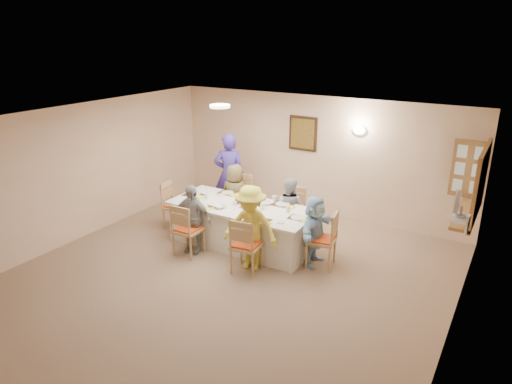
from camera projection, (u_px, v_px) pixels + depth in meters
The scene contains 49 objects.
ground at pixel (221, 283), 7.10m from camera, with size 7.00×7.00×0.00m, color #8C725B.
room_walls at pixel (218, 192), 6.60m from camera, with size 7.00×7.00×7.00m.
wall_picture at pixel (303, 133), 9.48m from camera, with size 0.62×0.05×0.72m.
wall_sconce at pixel (359, 130), 8.81m from camera, with size 0.26×0.09×0.18m, color white.
ceiling_light at pixel (220, 106), 7.98m from camera, with size 0.36×0.36×0.05m, color white.
serving_hatch at pixel (480, 184), 6.98m from camera, with size 0.06×1.50×1.15m, color olive.
hatch_sill at pixel (466, 214), 7.22m from camera, with size 0.30×1.50×0.05m, color olive.
shutter_door at pixel (469, 169), 7.72m from camera, with size 0.55×0.04×1.00m, color olive.
fan_shelf at pixel (460, 218), 5.96m from camera, with size 0.22×0.36×0.03m, color white.
desk_fan at pixel (459, 207), 5.93m from camera, with size 0.30×0.30×0.28m, color #A5A5A8, non-canonical shape.
dining_table at pixel (242, 225), 8.28m from camera, with size 2.66×1.13×0.76m, color white.
chair_back_left at pixel (238, 200), 9.18m from camera, with size 0.48×0.48×1.00m, color tan, non-canonical shape.
chair_back_right at pixel (292, 213), 8.61m from camera, with size 0.45×0.45×0.94m, color tan, non-canonical shape.
chair_front_left at pixel (188, 229), 7.89m from camera, with size 0.46×0.46×0.96m, color tan, non-canonical shape.
chair_front_right at pixel (247, 244), 7.31m from camera, with size 0.46×0.46×0.96m, color tan, non-canonical shape.
chair_left_end at pixel (176, 205), 9.01m from camera, with size 0.45×0.45×0.93m, color tan, non-canonical shape.
chair_right_end at pixel (321, 239), 7.49m from camera, with size 0.46×0.46×0.97m, color tan, non-canonical shape.
diner_back_left at pixel (235, 195), 9.04m from camera, with size 0.66×0.48×1.27m, color brown.
diner_back_right at pixel (289, 209), 8.47m from camera, with size 0.61×0.49×1.19m, color #A4A9BA.
diner_front_left at pixel (192, 219), 7.94m from camera, with size 0.77×0.41×1.24m, color gray.
diner_front_right at pixel (251, 228), 7.33m from camera, with size 1.00×0.67×1.43m, color yellow.
diner_right_end at pixel (314, 231), 7.52m from camera, with size 0.36×1.12×1.20m, color #A5D3F7.
caregiver at pixel (229, 174), 9.56m from camera, with size 0.76×0.67×1.74m, color #4433A4.
placemat_fl at pixel (201, 207), 8.11m from camera, with size 0.36×0.27×0.01m, color #472B19.
plate_fl at pixel (201, 206), 8.10m from camera, with size 0.25×0.25×0.02m, color white.
napkin_fl at pixel (207, 209), 7.98m from camera, with size 0.14×0.14×0.01m, color yellow.
placemat_fr at pixel (259, 220), 7.52m from camera, with size 0.37×0.28×0.01m, color #472B19.
plate_fr at pixel (259, 220), 7.52m from camera, with size 0.24×0.24×0.01m, color white.
napkin_fr at pixel (267, 223), 7.39m from camera, with size 0.13×0.13×0.01m, color yellow.
placemat_bl at pixel (227, 193), 8.79m from camera, with size 0.36×0.27×0.01m, color #472B19.
plate_bl at pixel (227, 193), 8.78m from camera, with size 0.23×0.23×0.01m, color white.
napkin_bl at pixel (234, 195), 8.66m from camera, with size 0.14×0.14×0.01m, color yellow.
placemat_br at pixel (283, 205), 8.20m from camera, with size 0.38×0.28×0.01m, color #472B19.
plate_br at pixel (283, 204), 8.20m from camera, with size 0.25×0.25×0.02m, color white.
napkin_br at pixel (290, 207), 8.07m from camera, with size 0.14×0.14×0.01m, color yellow.
placemat_le at pixel (193, 195), 8.69m from camera, with size 0.38×0.28×0.01m, color #472B19.
plate_le at pixel (193, 194), 8.69m from camera, with size 0.25×0.25×0.02m, color white.
napkin_le at pixel (199, 197), 8.56m from camera, with size 0.14×0.14×0.01m, color yellow.
placemat_re at pixel (298, 218), 7.61m from camera, with size 0.33×0.24×0.01m, color #472B19.
plate_re at pixel (298, 217), 7.61m from camera, with size 0.26×0.26×0.02m, color white.
napkin_re at pixel (307, 221), 7.48m from camera, with size 0.15×0.15×0.01m, color yellow.
teacup_a at pixel (195, 200), 8.27m from camera, with size 0.15×0.15×0.10m, color white.
teacup_b at pixel (275, 198), 8.39m from camera, with size 0.13×0.13×0.09m, color white.
bowl_a at pixel (220, 206), 8.06m from camera, with size 0.30×0.30×0.06m, color white.
bowl_b at pixel (266, 203), 8.20m from camera, with size 0.20×0.20×0.06m, color white.
condiment_ketchup at pixel (240, 198), 8.20m from camera, with size 0.11×0.11×0.23m, color red.
condiment_brown at pixel (246, 200), 8.14m from camera, with size 0.12×0.12×0.21m, color #402411.
condiment_malt at pixel (245, 203), 8.03m from camera, with size 0.17×0.17×0.16m, color #402411.
drinking_glass at pixel (236, 200), 8.25m from camera, with size 0.07×0.07×0.10m, color silver.
Camera 1 is at (3.67, -5.05, 3.70)m, focal length 32.00 mm.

